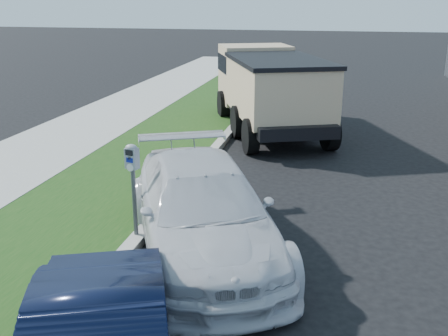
# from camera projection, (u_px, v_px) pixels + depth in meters

# --- Properties ---
(ground) EXTENTS (120.00, 120.00, 0.00)m
(ground) POSITION_uv_depth(u_px,v_px,m) (293.00, 249.00, 8.67)
(ground) COLOR black
(ground) RESTS_ON ground
(streetside) EXTENTS (6.12, 50.00, 0.15)m
(streetside) POSITION_uv_depth(u_px,v_px,m) (51.00, 182.00, 11.65)
(streetside) COLOR gray
(streetside) RESTS_ON ground
(parking_meter) EXTENTS (0.24, 0.19, 1.58)m
(parking_meter) POSITION_uv_depth(u_px,v_px,m) (133.00, 170.00, 8.53)
(parking_meter) COLOR #3F4247
(parking_meter) RESTS_ON ground
(white_wagon) EXTENTS (3.95, 5.42, 1.46)m
(white_wagon) POSITION_uv_depth(u_px,v_px,m) (202.00, 208.00, 8.48)
(white_wagon) COLOR silver
(white_wagon) RESTS_ON ground
(dump_truck) EXTENTS (4.43, 6.61, 2.44)m
(dump_truck) POSITION_uv_depth(u_px,v_px,m) (268.00, 86.00, 16.06)
(dump_truck) COLOR black
(dump_truck) RESTS_ON ground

